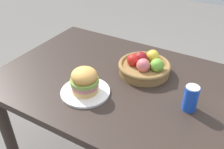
{
  "coord_description": "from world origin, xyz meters",
  "views": [
    {
      "loc": [
        0.48,
        -0.97,
        1.53
      ],
      "look_at": [
        -0.05,
        -0.06,
        0.81
      ],
      "focal_mm": 39.79,
      "sensor_mm": 36.0,
      "label": 1
    }
  ],
  "objects": [
    {
      "name": "sandwich",
      "position": [
        -0.13,
        -0.19,
        0.83
      ],
      "size": [
        0.14,
        0.14,
        0.13
      ],
      "color": "#DBAD60",
      "rests_on": "plate"
    },
    {
      "name": "plate",
      "position": [
        -0.13,
        -0.19,
        0.76
      ],
      "size": [
        0.25,
        0.25,
        0.01
      ],
      "primitive_type": "cylinder",
      "color": "white",
      "rests_on": "dining_table"
    },
    {
      "name": "fruit_basket",
      "position": [
        0.05,
        0.13,
        0.79
      ],
      "size": [
        0.29,
        0.29,
        0.12
      ],
      "color": "olive",
      "rests_on": "dining_table"
    },
    {
      "name": "soda_can",
      "position": [
        0.35,
        -0.05,
        0.81
      ],
      "size": [
        0.07,
        0.07,
        0.13
      ],
      "color": "blue",
      "rests_on": "dining_table"
    },
    {
      "name": "dining_table",
      "position": [
        0.0,
        0.0,
        0.65
      ],
      "size": [
        1.4,
        0.9,
        0.75
      ],
      "color": "#2D231E",
      "rests_on": "ground_plane"
    }
  ]
}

